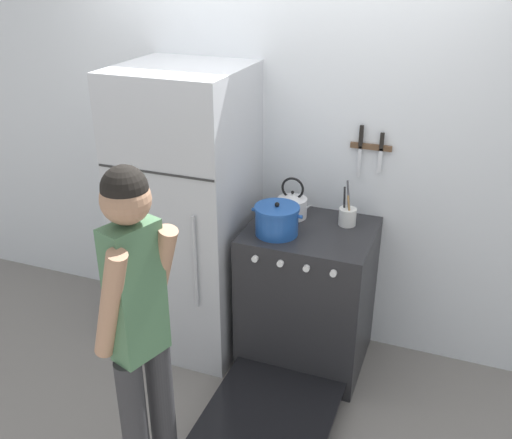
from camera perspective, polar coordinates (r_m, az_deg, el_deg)
The scene contains 9 objects.
ground_plane at distance 4.12m, azimuth 2.11°, elevation -9.97°, with size 14.00×14.00×0.00m, color slate.
wall_back at distance 3.57m, azimuth 2.59°, elevation 7.27°, with size 10.00×0.06×2.55m.
refrigerator at distance 3.55m, azimuth -6.78°, elevation 0.54°, with size 0.72×0.73×1.80m.
stove_range at distance 3.51m, azimuth 5.00°, elevation -8.00°, with size 0.73×1.37×0.92m.
dutch_oven_pot at distance 3.21m, azimuth 2.10°, elevation -0.06°, with size 0.30×0.26×0.20m.
tea_kettle at distance 3.43m, azimuth 3.67°, elevation 1.50°, with size 0.23×0.18×0.25m.
utensil_jar at distance 3.37m, azimuth 9.13°, elevation 0.39°, with size 0.10×0.10×0.28m.
person at distance 2.48m, azimuth -11.61°, elevation -10.47°, with size 0.34×0.39×1.67m.
wall_knife_strip at distance 3.38m, azimuth 11.37°, elevation 7.27°, with size 0.24×0.03×0.31m.
Camera 1 is at (1.06, -3.20, 2.38)m, focal length 40.00 mm.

